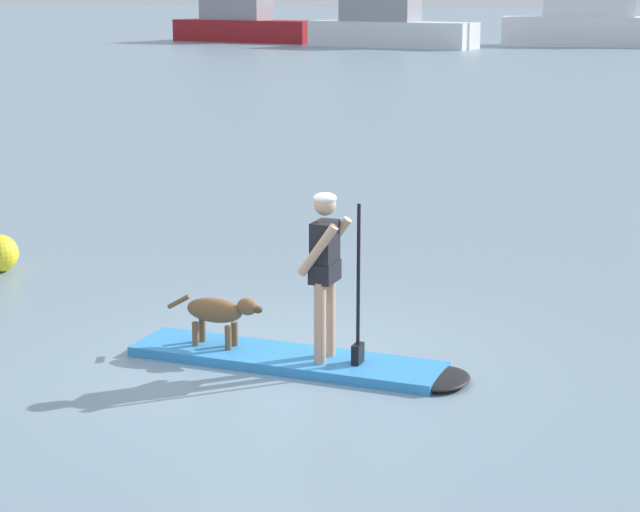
{
  "coord_description": "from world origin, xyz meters",
  "views": [
    {
      "loc": [
        4.07,
        -10.04,
        3.73
      ],
      "look_at": [
        0.0,
        1.0,
        0.9
      ],
      "focal_mm": 63.04,
      "sensor_mm": 36.0,
      "label": 1
    }
  ],
  "objects_px": {
    "moored_boat_port": "(388,23)",
    "person_paddler": "(326,264)",
    "paddleboard": "(307,362)",
    "dog": "(219,312)",
    "moored_boat_starboard": "(600,25)",
    "moored_boat_far_port": "(243,19)"
  },
  "relations": [
    {
      "from": "moored_boat_port",
      "to": "person_paddler",
      "type": "bearing_deg",
      "value": -73.7
    },
    {
      "from": "paddleboard",
      "to": "dog",
      "type": "distance_m",
      "value": 1.06
    },
    {
      "from": "dog",
      "to": "moored_boat_port",
      "type": "bearing_deg",
      "value": 105.24
    },
    {
      "from": "paddleboard",
      "to": "person_paddler",
      "type": "xyz_separation_m",
      "value": [
        0.21,
        -0.0,
        1.03
      ]
    },
    {
      "from": "person_paddler",
      "to": "moored_boat_starboard",
      "type": "bearing_deg",
      "value": 94.31
    },
    {
      "from": "dog",
      "to": "moored_boat_starboard",
      "type": "relative_size",
      "value": 0.08
    },
    {
      "from": "dog",
      "to": "person_paddler",
      "type": "bearing_deg",
      "value": -1.07
    },
    {
      "from": "paddleboard",
      "to": "moored_boat_port",
      "type": "height_order",
      "value": "moored_boat_port"
    },
    {
      "from": "moored_boat_far_port",
      "to": "moored_boat_starboard",
      "type": "height_order",
      "value": "moored_boat_far_port"
    },
    {
      "from": "paddleboard",
      "to": "person_paddler",
      "type": "distance_m",
      "value": 1.05
    },
    {
      "from": "moored_boat_far_port",
      "to": "moored_boat_port",
      "type": "height_order",
      "value": "moored_boat_far_port"
    },
    {
      "from": "moored_boat_far_port",
      "to": "moored_boat_port",
      "type": "bearing_deg",
      "value": -16.25
    },
    {
      "from": "moored_boat_port",
      "to": "paddleboard",
      "type": "bearing_deg",
      "value": -73.89
    },
    {
      "from": "person_paddler",
      "to": "moored_boat_port",
      "type": "relative_size",
      "value": 0.15
    },
    {
      "from": "dog",
      "to": "moored_boat_port",
      "type": "height_order",
      "value": "moored_boat_port"
    },
    {
      "from": "moored_boat_far_port",
      "to": "moored_boat_port",
      "type": "xyz_separation_m",
      "value": [
        11.54,
        -3.36,
        -0.05
      ]
    },
    {
      "from": "moored_boat_far_port",
      "to": "person_paddler",
      "type": "bearing_deg",
      "value": -65.27
    },
    {
      "from": "moored_boat_port",
      "to": "moored_boat_starboard",
      "type": "distance_m",
      "value": 13.67
    },
    {
      "from": "person_paddler",
      "to": "moored_boat_starboard",
      "type": "distance_m",
      "value": 65.16
    },
    {
      "from": "paddleboard",
      "to": "moored_boat_far_port",
      "type": "distance_m",
      "value": 68.95
    },
    {
      "from": "paddleboard",
      "to": "moored_boat_port",
      "type": "relative_size",
      "value": 0.32
    },
    {
      "from": "moored_boat_port",
      "to": "moored_boat_starboard",
      "type": "relative_size",
      "value": 0.86
    }
  ]
}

